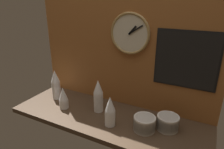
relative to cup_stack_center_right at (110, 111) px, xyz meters
The scene contains 10 objects.
ground_plane 18.70cm from the cup_stack_center_right, 127.45° to the left, with size 160.00×56.00×4.00cm, color #4C3826.
wall_tiled_back 55.13cm from the cup_stack_center_right, 101.82° to the left, with size 160.00×3.00×105.00cm.
cup_stack_center_right is the anchor object (origin of this frame).
cup_stack_far_left 67.54cm from the cup_stack_center_right, 167.13° to the left, with size 8.01×8.01×28.29cm.
cup_stack_left 47.87cm from the cup_stack_center_right, behind, with size 8.01×8.01×19.16cm.
cup_stack_center 22.80cm from the cup_stack_center_right, 143.52° to the left, with size 8.01×8.01×28.29cm.
bowl_stack_far_right 42.70cm from the cup_stack_center_right, 20.87° to the left, with size 16.05×16.05×10.74cm.
bowl_stack_right 26.33cm from the cup_stack_center_right, 13.87° to the left, with size 16.05×16.05×10.74cm.
wall_clock 61.87cm from the cup_stack_center_right, 90.07° to the left, with size 33.16×2.70×33.16cm.
menu_board 66.62cm from the cup_stack_center_right, 37.91° to the left, with size 45.16×1.32×42.81cm.
Camera 1 is at (67.84, -122.73, 89.93)cm, focal length 32.00 mm.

